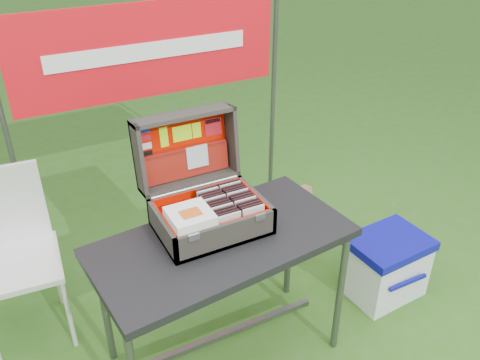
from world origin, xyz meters
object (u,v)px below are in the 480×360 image
cooler (385,266)px  chair (16,268)px  cardboard_box (289,227)px  table (224,299)px  suitcase (204,179)px

cooler → chair: size_ratio=0.47×
cooler → cardboard_box: cardboard_box is taller
cooler → chair: chair is taller
cooler → table: bearing=174.9°
suitcase → chair: (-0.86, 0.43, -0.51)m
suitcase → chair: suitcase is taller
chair → cardboard_box: (1.59, -0.05, -0.25)m
table → suitcase: (-0.01, 0.15, 0.61)m
suitcase → cooler: suitcase is taller
chair → table: bearing=-29.6°
suitcase → cooler: size_ratio=1.16×
suitcase → cooler: 1.32m
suitcase → cardboard_box: 1.12m
cooler → cardboard_box: 0.64m
table → chair: bearing=140.3°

